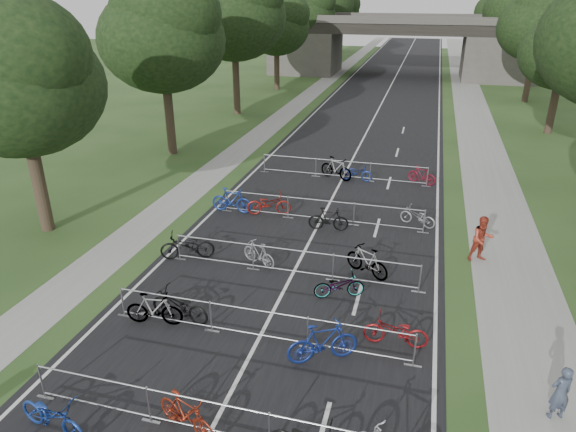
# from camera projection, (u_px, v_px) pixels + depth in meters

# --- Properties ---
(road) EXTENTS (11.00, 140.00, 0.01)m
(road) POSITION_uv_depth(u_px,v_px,m) (384.00, 99.00, 50.03)
(road) COLOR black
(road) RESTS_ON ground
(sidewalk_right) EXTENTS (3.00, 140.00, 0.01)m
(sidewalk_right) POSITION_uv_depth(u_px,v_px,m) (470.00, 103.00, 48.10)
(sidewalk_right) COLOR gray
(sidewalk_right) RESTS_ON ground
(sidewalk_left) EXTENTS (2.00, 140.00, 0.01)m
(sidewalk_left) POSITION_uv_depth(u_px,v_px,m) (309.00, 95.00, 51.84)
(sidewalk_left) COLOR gray
(sidewalk_left) RESTS_ON ground
(lane_markings) EXTENTS (0.12, 140.00, 0.00)m
(lane_markings) POSITION_uv_depth(u_px,v_px,m) (384.00, 99.00, 50.03)
(lane_markings) COLOR silver
(lane_markings) RESTS_ON ground
(overpass_bridge) EXTENTS (31.00, 8.00, 7.05)m
(overpass_bridge) POSITION_uv_depth(u_px,v_px,m) (399.00, 46.00, 61.83)
(overpass_bridge) COLOR #494641
(overpass_bridge) RESTS_ON ground
(tree_left_0) EXTENTS (6.72, 6.72, 10.25)m
(tree_left_0) POSITION_uv_depth(u_px,v_px,m) (18.00, 81.00, 20.10)
(tree_left_0) COLOR #33261C
(tree_left_0) RESTS_ON ground
(tree_left_1) EXTENTS (7.56, 7.56, 11.53)m
(tree_left_1) POSITION_uv_depth(u_px,v_px,m) (163.00, 35.00, 30.36)
(tree_left_1) COLOR #33261C
(tree_left_1) RESTS_ON ground
(tree_left_2) EXTENTS (8.40, 8.40, 12.81)m
(tree_left_2) POSITION_uv_depth(u_px,v_px,m) (234.00, 12.00, 40.61)
(tree_left_2) COLOR #33261C
(tree_left_2) RESTS_ON ground
(tree_right_2) EXTENTS (6.16, 6.16, 9.39)m
(tree_right_2) POSITION_uv_depth(u_px,v_px,m) (567.00, 50.00, 35.58)
(tree_right_2) COLOR #33261C
(tree_right_2) RESTS_ON ground
(tree_left_3) EXTENTS (6.72, 6.72, 10.25)m
(tree_left_3) POSITION_uv_depth(u_px,v_px,m) (277.00, 25.00, 51.85)
(tree_left_3) COLOR #33261C
(tree_left_3) RESTS_ON ground
(tree_right_3) EXTENTS (7.17, 7.17, 10.93)m
(tree_right_3) POSITION_uv_depth(u_px,v_px,m) (540.00, 24.00, 45.76)
(tree_right_3) COLOR #33261C
(tree_right_3) RESTS_ON ground
(tree_left_4) EXTENTS (7.56, 7.56, 11.53)m
(tree_left_4) POSITION_uv_depth(u_px,v_px,m) (305.00, 12.00, 62.11)
(tree_left_4) COLOR #33261C
(tree_left_4) RESTS_ON ground
(tree_right_4) EXTENTS (8.18, 8.18, 12.47)m
(tree_right_4) POSITION_uv_depth(u_px,v_px,m) (523.00, 8.00, 55.95)
(tree_right_4) COLOR #33261C
(tree_right_4) RESTS_ON ground
(tree_left_5) EXTENTS (8.40, 8.40, 12.81)m
(tree_left_5) POSITION_uv_depth(u_px,v_px,m) (325.00, 2.00, 72.36)
(tree_left_5) COLOR #33261C
(tree_left_5) RESTS_ON ground
(tree_right_5) EXTENTS (6.16, 6.16, 9.39)m
(tree_right_5) POSITION_uv_depth(u_px,v_px,m) (508.00, 21.00, 67.33)
(tree_right_5) COLOR #33261C
(tree_right_5) RESTS_ON ground
(tree_left_6) EXTENTS (6.72, 6.72, 10.25)m
(tree_left_6) POSITION_uv_depth(u_px,v_px,m) (340.00, 11.00, 83.60)
(tree_left_6) COLOR #33261C
(tree_left_6) RESTS_ON ground
(tree_right_6) EXTENTS (7.17, 7.17, 10.93)m
(tree_right_6) POSITION_uv_depth(u_px,v_px,m) (500.00, 10.00, 77.51)
(tree_right_6) COLOR #33261C
(tree_right_6) RESTS_ON ground
(barrier_row_2) EXTENTS (9.70, 0.08, 1.10)m
(barrier_row_2) POSITION_uv_depth(u_px,v_px,m) (207.00, 418.00, 12.06)
(barrier_row_2) COLOR #A4A7AC
(barrier_row_2) RESTS_ON ground
(barrier_row_3) EXTENTS (9.70, 0.08, 1.10)m
(barrier_row_3) POSITION_uv_depth(u_px,v_px,m) (258.00, 325.00, 15.41)
(barrier_row_3) COLOR #A4A7AC
(barrier_row_3) RESTS_ON ground
(barrier_row_4) EXTENTS (9.70, 0.08, 1.10)m
(barrier_row_4) POSITION_uv_depth(u_px,v_px,m) (292.00, 262.00, 18.94)
(barrier_row_4) COLOR #A4A7AC
(barrier_row_4) RESTS_ON ground
(barrier_row_5) EXTENTS (9.70, 0.08, 1.10)m
(barrier_row_5) POSITION_uv_depth(u_px,v_px,m) (320.00, 211.00, 23.35)
(barrier_row_5) COLOR #A4A7AC
(barrier_row_5) RESTS_ON ground
(barrier_row_6) EXTENTS (9.70, 0.08, 1.10)m
(barrier_row_6) POSITION_uv_depth(u_px,v_px,m) (343.00, 170.00, 28.64)
(barrier_row_6) COLOR #A4A7AC
(barrier_row_6) RESTS_ON ground
(bike_8) EXTENTS (2.11, 1.07, 1.06)m
(bike_8) POSITION_uv_depth(u_px,v_px,m) (52.00, 416.00, 12.14)
(bike_8) COLOR navy
(bike_8) RESTS_ON ground
(bike_9) EXTENTS (1.89, 1.12, 1.10)m
(bike_9) POSITION_uv_depth(u_px,v_px,m) (186.00, 415.00, 12.15)
(bike_9) COLOR maroon
(bike_9) RESTS_ON ground
(bike_12) EXTENTS (1.91, 0.79, 1.11)m
(bike_12) POSITION_uv_depth(u_px,v_px,m) (154.00, 309.00, 16.13)
(bike_12) COLOR #A4A7AC
(bike_12) RESTS_ON ground
(bike_13) EXTENTS (2.15, 0.99, 1.09)m
(bike_13) POSITION_uv_depth(u_px,v_px,m) (179.00, 306.00, 16.32)
(bike_13) COLOR black
(bike_13) RESTS_ON ground
(bike_14) EXTENTS (2.13, 1.55, 1.26)m
(bike_14) POSITION_uv_depth(u_px,v_px,m) (323.00, 343.00, 14.49)
(bike_14) COLOR navy
(bike_14) RESTS_ON ground
(bike_15) EXTENTS (1.94, 0.74, 1.01)m
(bike_15) POSITION_uv_depth(u_px,v_px,m) (396.00, 332.00, 15.16)
(bike_15) COLOR maroon
(bike_15) RESTS_ON ground
(bike_16) EXTENTS (2.23, 1.47, 1.11)m
(bike_16) POSITION_uv_depth(u_px,v_px,m) (187.00, 246.00, 20.09)
(bike_16) COLOR black
(bike_16) RESTS_ON ground
(bike_17) EXTENTS (1.65, 1.12, 0.97)m
(bike_17) POSITION_uv_depth(u_px,v_px,m) (259.00, 254.00, 19.68)
(bike_17) COLOR gray
(bike_17) RESTS_ON ground
(bike_18) EXTENTS (1.86, 1.23, 0.93)m
(bike_18) POSITION_uv_depth(u_px,v_px,m) (339.00, 286.00, 17.60)
(bike_18) COLOR #A4A7AC
(bike_18) RESTS_ON ground
(bike_19) EXTENTS (1.91, 1.44, 1.15)m
(bike_19) POSITION_uv_depth(u_px,v_px,m) (367.00, 261.00, 18.94)
(bike_19) COLOR #A4A7AC
(bike_19) RESTS_ON ground
(bike_20) EXTENTS (2.01, 0.61, 1.20)m
(bike_20) POSITION_uv_depth(u_px,v_px,m) (232.00, 200.00, 24.33)
(bike_20) COLOR navy
(bike_20) RESTS_ON ground
(bike_21) EXTENTS (2.20, 1.27, 1.09)m
(bike_21) POSITION_uv_depth(u_px,v_px,m) (269.00, 204.00, 24.08)
(bike_21) COLOR maroon
(bike_21) RESTS_ON ground
(bike_22) EXTENTS (1.82, 0.70, 1.07)m
(bike_22) POSITION_uv_depth(u_px,v_px,m) (328.00, 219.00, 22.51)
(bike_22) COLOR black
(bike_22) RESTS_ON ground
(bike_23) EXTENTS (1.76, 1.16, 0.87)m
(bike_23) POSITION_uv_depth(u_px,v_px,m) (417.00, 217.00, 22.98)
(bike_23) COLOR #929299
(bike_23) RESTS_ON ground
(bike_25) EXTENTS (2.11, 1.40, 1.24)m
(bike_25) POSITION_uv_depth(u_px,v_px,m) (336.00, 168.00, 28.61)
(bike_25) COLOR #A4A7AC
(bike_25) RESTS_ON ground
(bike_26) EXTENTS (1.81, 0.64, 0.95)m
(bike_26) POSITION_uv_depth(u_px,v_px,m) (356.00, 173.00, 28.41)
(bike_26) COLOR navy
(bike_26) RESTS_ON ground
(bike_27) EXTENTS (1.68, 1.11, 0.98)m
(bike_27) POSITION_uv_depth(u_px,v_px,m) (422.00, 175.00, 27.96)
(bike_27) COLOR maroon
(bike_27) RESTS_ON ground
(pedestrian_a) EXTENTS (0.66, 0.55, 1.54)m
(pedestrian_a) POSITION_uv_depth(u_px,v_px,m) (560.00, 393.00, 12.49)
(pedestrian_a) COLOR #363F52
(pedestrian_a) RESTS_ON ground
(pedestrian_b) EXTENTS (1.10, 0.99, 1.85)m
(pedestrian_b) POSITION_uv_depth(u_px,v_px,m) (482.00, 239.00, 19.83)
(pedestrian_b) COLOR #9F3322
(pedestrian_b) RESTS_ON ground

